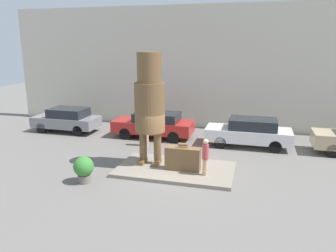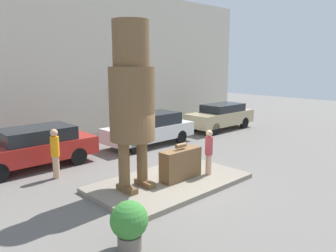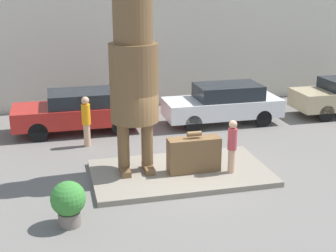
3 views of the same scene
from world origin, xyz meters
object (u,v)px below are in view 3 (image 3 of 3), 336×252
object	(u,v)px
parked_car_red	(80,110)
worker_hivis	(86,119)
tourist	(232,144)
parked_car_white	(224,103)
giant_suitcase	(194,154)
statue_figure	(134,72)
planter_pot	(68,201)

from	to	relation	value
parked_car_red	worker_hivis	xyz separation A→B (m)	(0.11, -1.71, 0.13)
tourist	worker_hivis	bearing A→B (deg)	136.33
parked_car_red	parked_car_white	world-z (taller)	parked_car_white
giant_suitcase	worker_hivis	distance (m)	4.38
statue_figure	planter_pot	bearing A→B (deg)	-129.06
planter_pot	tourist	bearing A→B (deg)	20.07
parked_car_white	worker_hivis	size ratio (longest dim) A/B	2.61
tourist	parked_car_white	world-z (taller)	tourist
parked_car_white	planter_pot	distance (m)	9.30
statue_figure	tourist	distance (m)	3.48
statue_figure	worker_hivis	distance (m)	3.79
giant_suitcase	worker_hivis	xyz separation A→B (m)	(-2.82, 3.34, 0.29)
parked_car_white	parked_car_red	bearing A→B (deg)	-3.22
statue_figure	parked_car_red	size ratio (longest dim) A/B	1.05
planter_pot	parked_car_white	bearing A→B (deg)	46.99
parked_car_red	worker_hivis	distance (m)	1.72
parked_car_white	worker_hivis	world-z (taller)	worker_hivis
giant_suitcase	planter_pot	xyz separation A→B (m)	(-3.67, -2.07, -0.05)
parked_car_red	giant_suitcase	bearing A→B (deg)	120.09
planter_pot	worker_hivis	distance (m)	5.48
tourist	parked_car_white	size ratio (longest dim) A/B	0.34
parked_car_red	parked_car_white	bearing A→B (deg)	176.78
giant_suitcase	parked_car_red	world-z (taller)	parked_car_red
planter_pot	worker_hivis	bearing A→B (deg)	81.10
parked_car_red	worker_hivis	size ratio (longest dim) A/B	2.72
parked_car_red	parked_car_white	xyz separation A→B (m)	(5.60, -0.32, -0.00)
statue_figure	parked_car_red	bearing A→B (deg)	105.62
statue_figure	parked_car_red	xyz separation A→B (m)	(-1.29, 4.61, -2.27)
giant_suitcase	worker_hivis	bearing A→B (deg)	130.22
parked_car_white	worker_hivis	distance (m)	5.67
parked_car_red	planter_pot	size ratio (longest dim) A/B	4.33
giant_suitcase	planter_pot	bearing A→B (deg)	-150.61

